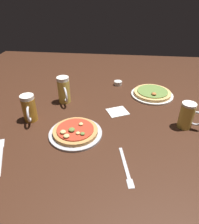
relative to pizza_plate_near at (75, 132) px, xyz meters
The scene contains 10 objects.
ground_plane 0.22m from the pizza_plate_near, 62.55° to the left, with size 2.40×2.40×0.03m, color #3D2114.
pizza_plate_near is the anchor object (origin of this frame).
pizza_plate_far 0.64m from the pizza_plate_near, 47.77° to the left, with size 0.28×0.28×0.05m.
beer_mug_dark 0.36m from the pizza_plate_near, 112.92° to the left, with size 0.08×0.13×0.17m.
beer_mug_amber 0.59m from the pizza_plate_near, 12.78° to the left, with size 0.13×0.07×0.14m.
beer_mug_pale 0.30m from the pizza_plate_near, 159.80° to the left, with size 0.07×0.13×0.15m.
ramekin_sauce 0.65m from the pizza_plate_near, 72.71° to the left, with size 0.06×0.06×0.03m, color silver.
napkin_folded 0.31m from the pizza_plate_near, 49.20° to the left, with size 0.11×0.10×0.01m, color white.
fork_left 0.32m from the pizza_plate_near, 37.28° to the right, with size 0.07×0.22×0.01m.
knife_right 0.36m from the pizza_plate_near, 148.14° to the right, with size 0.12×0.23×0.01m.
Camera 1 is at (0.11, -1.00, 0.66)m, focal length 32.95 mm.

